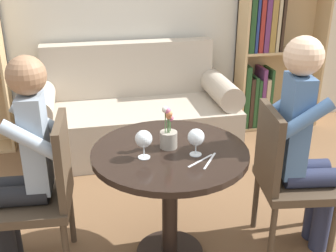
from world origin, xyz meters
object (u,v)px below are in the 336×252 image
object	(u,v)px
wine_glass_right	(196,138)
chair_right	(286,174)
chair_left	(44,190)
wine_glass_left	(144,140)
bookshelf_right	(268,54)
person_right	(305,143)
flower_vase	(169,134)
person_left	(23,165)
couch	(134,115)

from	to	relation	value
wine_glass_right	chair_right	bearing A→B (deg)	4.92
chair_left	chair_right	distance (m)	1.37
wine_glass_left	chair_left	bearing A→B (deg)	165.74
bookshelf_right	person_right	bearing A→B (deg)	-108.16
person_right	wine_glass_left	distance (m)	0.92
chair_right	person_right	xyz separation A→B (m)	(0.08, -0.02, 0.20)
wine_glass_right	flower_vase	world-z (taller)	flower_vase
chair_right	wine_glass_right	bearing A→B (deg)	102.80
person_left	person_right	size ratio (longest dim) A/B	0.95
couch	wine_glass_right	distance (m)	1.69
bookshelf_right	person_left	xyz separation A→B (m)	(-2.15, -1.70, -0.09)
flower_vase	couch	bearing A→B (deg)	90.08
couch	person_left	xyz separation A→B (m)	(-0.77, -1.44, 0.35)
person_right	flower_vase	size ratio (longest dim) A/B	5.37
flower_vase	person_right	bearing A→B (deg)	-6.46
bookshelf_right	wine_glass_right	size ratio (longest dim) A/B	10.63
couch	person_right	xyz separation A→B (m)	(0.77, -1.58, 0.39)
person_right	flower_vase	world-z (taller)	person_right
wine_glass_left	flower_vase	bearing A→B (deg)	30.97
person_left	wine_glass_right	distance (m)	0.92
couch	person_right	size ratio (longest dim) A/B	1.37
person_right	wine_glass_left	bearing A→B (deg)	98.18
wine_glass_left	person_right	bearing A→B (deg)	0.30
bookshelf_right	wine_glass_left	world-z (taller)	bookshelf_right
flower_vase	wine_glass_left	bearing A→B (deg)	-149.03
person_right	bookshelf_right	bearing A→B (deg)	-10.27
wine_glass_right	chair_left	bearing A→B (deg)	168.79
flower_vase	person_left	bearing A→B (deg)	175.93
couch	wine_glass_left	world-z (taller)	couch
person_left	flower_vase	xyz separation A→B (m)	(0.78, -0.06, 0.13)
chair_left	wine_glass_left	bearing A→B (deg)	79.90
couch	wine_glass_right	world-z (taller)	couch
wine_glass_left	person_left	bearing A→B (deg)	166.76
chair_right	wine_glass_right	distance (m)	0.64
person_right	wine_glass_left	world-z (taller)	person_right
bookshelf_right	chair_right	xyz separation A→B (m)	(-0.69, -1.82, -0.25)
bookshelf_right	wine_glass_left	distance (m)	2.40
flower_vase	bookshelf_right	bearing A→B (deg)	52.05
person_left	wine_glass_left	xyz separation A→B (m)	(0.62, -0.15, 0.15)
couch	wine_glass_left	distance (m)	1.67
wine_glass_left	flower_vase	xyz separation A→B (m)	(0.15, 0.09, -0.02)
chair_left	bookshelf_right	bearing A→B (deg)	133.96
chair_right	flower_vase	size ratio (longest dim) A/B	3.71
chair_left	flower_vase	world-z (taller)	flower_vase
couch	person_right	bearing A→B (deg)	-64.08
wine_glass_left	bookshelf_right	bearing A→B (deg)	50.52
chair_left	flower_vase	size ratio (longest dim) A/B	3.71
couch	bookshelf_right	distance (m)	1.46
couch	person_left	distance (m)	1.67
flower_vase	chair_right	bearing A→B (deg)	-5.59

